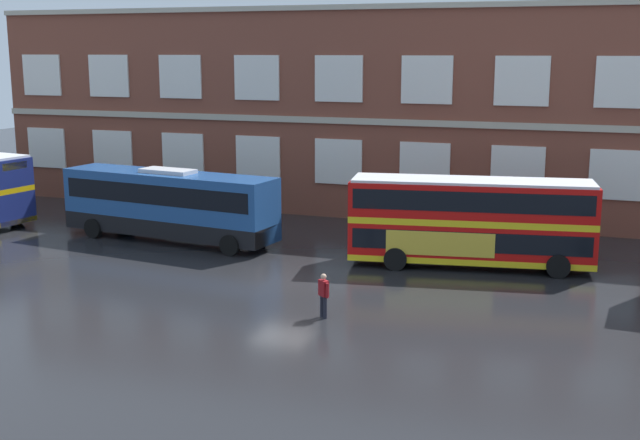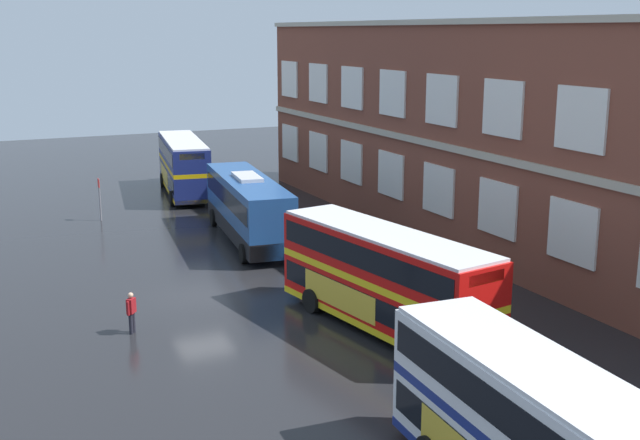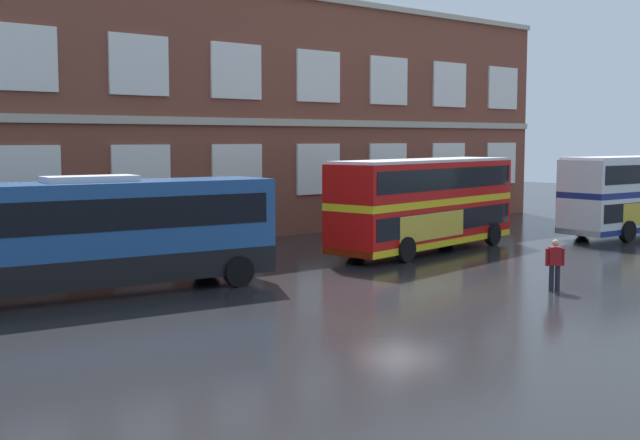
# 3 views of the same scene
# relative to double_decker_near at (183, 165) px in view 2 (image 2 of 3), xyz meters

# --- Properties ---
(ground_plane) EXTENTS (120.00, 120.00, 0.00)m
(ground_plane) POSITION_rel_double_decker_near_xyz_m (23.15, -3.59, -2.15)
(ground_plane) COLOR black
(brick_terminal_building) EXTENTS (51.65, 8.19, 12.36)m
(brick_terminal_building) POSITION_rel_double_decker_near_xyz_m (23.61, 12.39, 3.88)
(brick_terminal_building) COLOR brown
(brick_terminal_building) RESTS_ON ground
(double_decker_near) EXTENTS (11.27, 4.24, 4.07)m
(double_decker_near) POSITION_rel_double_decker_near_xyz_m (0.00, 0.00, 0.00)
(double_decker_near) COLOR navy
(double_decker_near) RESTS_ON ground
(double_decker_middle) EXTENTS (11.27, 4.31, 4.07)m
(double_decker_middle) POSITION_rel_double_decker_near_xyz_m (30.29, -0.20, 0.00)
(double_decker_middle) COLOR red
(double_decker_middle) RESTS_ON ground
(touring_coach) EXTENTS (12.23, 4.10, 3.80)m
(touring_coach) POSITION_rel_double_decker_near_xyz_m (14.63, -0.29, -0.24)
(touring_coach) COLOR navy
(touring_coach) RESTS_ON ground
(waiting_passenger) EXTENTS (0.56, 0.49, 1.70)m
(waiting_passenger) POSITION_rel_double_decker_near_xyz_m (26.42, -9.47, -1.22)
(waiting_passenger) COLOR black
(waiting_passenger) RESTS_ON ground
(bus_stand_flag) EXTENTS (0.44, 0.10, 2.70)m
(bus_stand_flag) POSITION_rel_double_decker_near_xyz_m (6.08, -7.12, -0.51)
(bus_stand_flag) COLOR slate
(bus_stand_flag) RESTS_ON ground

